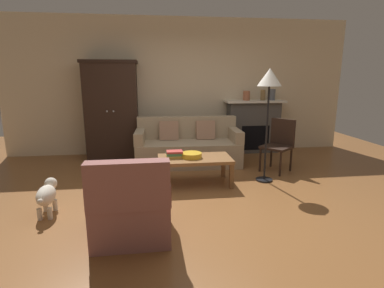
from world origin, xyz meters
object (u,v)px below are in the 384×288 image
object	(u,v)px
dog	(47,195)
armchair_near_left	(131,208)
fireplace	(253,126)
floor_lamp	(269,84)
couch	(188,147)
mantel_vase_bronze	(263,95)
side_chair_wooden	(279,142)
armoire	(112,110)
fruit_bowl	(192,155)
coffee_table	(195,161)
mantel_vase_slate	(272,95)
book_stack	(174,154)
mantel_vase_terracotta	(246,96)

from	to	relation	value
dog	armchair_near_left	bearing A→B (deg)	-32.57
fireplace	floor_lamp	world-z (taller)	floor_lamp
couch	mantel_vase_bronze	bearing A→B (deg)	23.19
side_chair_wooden	armoire	bearing A→B (deg)	156.43
dog	fruit_bowl	bearing A→B (deg)	23.34
coffee_table	mantel_vase_slate	xyz separation A→B (m)	(1.92, 1.84, 0.87)
coffee_table	book_stack	world-z (taller)	book_stack
armoire	couch	bearing A→B (deg)	-24.74
book_stack	floor_lamp	distance (m)	1.76
coffee_table	mantel_vase_slate	distance (m)	2.80
armchair_near_left	side_chair_wooden	size ratio (longest dim) A/B	0.98
mantel_vase_terracotta	dog	bearing A→B (deg)	-140.89
armchair_near_left	armoire	bearing A→B (deg)	99.73
coffee_table	floor_lamp	bearing A→B (deg)	0.30
mantel_vase_terracotta	fireplace	bearing A→B (deg)	5.69
coffee_table	side_chair_wooden	xyz separation A→B (m)	(1.55, 0.49, 0.15)
mantel_vase_bronze	armchair_near_left	size ratio (longest dim) A/B	0.25
armoire	fruit_bowl	world-z (taller)	armoire
coffee_table	book_stack	size ratio (longest dim) A/B	4.40
coffee_table	fruit_bowl	bearing A→B (deg)	-177.61
couch	dog	world-z (taller)	couch
armoire	coffee_table	world-z (taller)	armoire
mantel_vase_bronze	dog	bearing A→B (deg)	-143.80
fruit_bowl	mantel_vase_bronze	xyz separation A→B (m)	(1.77, 1.85, 0.77)
fruit_bowl	side_chair_wooden	size ratio (longest dim) A/B	0.34
armoire	armchair_near_left	bearing A→B (deg)	-80.27
mantel_vase_terracotta	side_chair_wooden	size ratio (longest dim) A/B	0.22
fireplace	mantel_vase_bronze	size ratio (longest dim) A/B	5.78
coffee_table	dog	bearing A→B (deg)	-157.14
couch	mantel_vase_terracotta	bearing A→B (deg)	28.57
mantel_vase_slate	fireplace	bearing A→B (deg)	177.30
armoire	mantel_vase_slate	world-z (taller)	armoire
fireplace	book_stack	size ratio (longest dim) A/B	5.04
coffee_table	fruit_bowl	xyz separation A→B (m)	(-0.05, -0.00, 0.09)
mantel_vase_bronze	couch	bearing A→B (deg)	-156.81
mantel_vase_slate	side_chair_wooden	bearing A→B (deg)	-105.40
couch	mantel_vase_terracotta	xyz separation A→B (m)	(1.33, 0.72, 0.90)
mantel_vase_slate	armchair_near_left	bearing A→B (deg)	-130.03
fireplace	armchair_near_left	world-z (taller)	fireplace
dog	mantel_vase_terracotta	bearing A→B (deg)	39.11
book_stack	mantel_vase_slate	size ratio (longest dim) A/B	1.06
fruit_bowl	armchair_near_left	world-z (taller)	armchair_near_left
mantel_vase_slate	side_chair_wooden	distance (m)	1.58
floor_lamp	side_chair_wooden	bearing A→B (deg)	48.66
armoire	book_stack	bearing A→B (deg)	-57.69
fruit_bowl	side_chair_wooden	world-z (taller)	side_chair_wooden
mantel_vase_bronze	side_chair_wooden	size ratio (longest dim) A/B	0.24
mantel_vase_terracotta	floor_lamp	xyz separation A→B (m)	(-0.24, -1.84, 0.28)
armchair_near_left	side_chair_wooden	xyz separation A→B (m)	(2.40, 1.95, 0.20)
mantel_vase_bronze	armchair_near_left	xyz separation A→B (m)	(-2.57, -3.30, -0.91)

